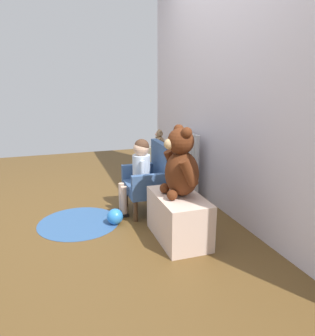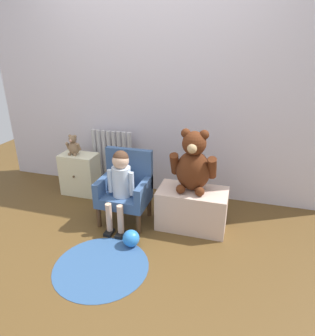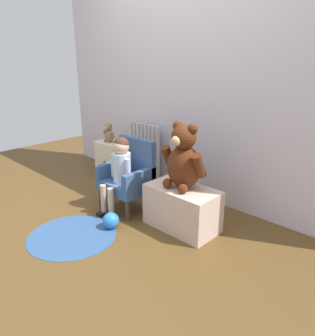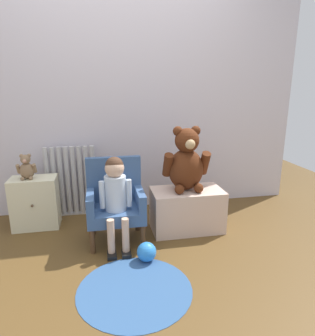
{
  "view_description": "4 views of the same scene",
  "coord_description": "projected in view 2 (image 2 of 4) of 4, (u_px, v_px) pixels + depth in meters",
  "views": [
    {
      "loc": [
        2.84,
        -0.33,
        1.29
      ],
      "look_at": [
        0.29,
        0.51,
        0.54
      ],
      "focal_mm": 35.0,
      "sensor_mm": 36.0,
      "label": 1
    },
    {
      "loc": [
        0.93,
        -1.79,
        1.61
      ],
      "look_at": [
        0.23,
        0.59,
        0.56
      ],
      "focal_mm": 32.0,
      "sensor_mm": 36.0,
      "label": 2
    },
    {
      "loc": [
        2.19,
        -1.38,
        1.45
      ],
      "look_at": [
        0.3,
        0.56,
        0.5
      ],
      "focal_mm": 35.0,
      "sensor_mm": 36.0,
      "label": 3
    },
    {
      "loc": [
        -0.18,
        -1.78,
        1.26
      ],
      "look_at": [
        0.29,
        0.58,
        0.6
      ],
      "focal_mm": 32.0,
      "sensor_mm": 36.0,
      "label": 4
    }
  ],
  "objects": [
    {
      "name": "ground_plane",
      "position": [
        110.0,
        255.0,
        2.45
      ],
      "size": [
        6.0,
        6.0,
        0.0
      ],
      "primitive_type": "plane",
      "color": "brown"
    },
    {
      "name": "back_wall",
      "position": [
        155.0,
        85.0,
        3.1
      ],
      "size": [
        3.8,
        0.05,
        2.4
      ],
      "primitive_type": "cube",
      "color": "silver",
      "rests_on": "ground_plane"
    },
    {
      "name": "radiator",
      "position": [
        113.0,
        161.0,
        3.45
      ],
      "size": [
        0.5,
        0.05,
        0.7
      ],
      "color": "#B7B5B6",
      "rests_on": "ground_plane"
    },
    {
      "name": "small_dresser",
      "position": [
        80.0,
        174.0,
        3.38
      ],
      "size": [
        0.4,
        0.27,
        0.47
      ],
      "color": "beige",
      "rests_on": "ground_plane"
    },
    {
      "name": "child_armchair",
      "position": [
        126.0,
        187.0,
        2.83
      ],
      "size": [
        0.46,
        0.38,
        0.69
      ],
      "color": "#385481",
      "rests_on": "ground_plane"
    },
    {
      "name": "child_figure",
      "position": [
        120.0,
        179.0,
        2.68
      ],
      "size": [
        0.25,
        0.35,
        0.73
      ],
      "color": "silver",
      "rests_on": "ground_plane"
    },
    {
      "name": "low_bench",
      "position": [
        192.0,
        208.0,
        2.77
      ],
      "size": [
        0.63,
        0.35,
        0.37
      ],
      "primitive_type": "cube",
      "color": "beige",
      "rests_on": "ground_plane"
    },
    {
      "name": "large_teddy_bear",
      "position": [
        193.0,
        164.0,
        2.62
      ],
      "size": [
        0.41,
        0.29,
        0.56
      ],
      "color": "#512511",
      "rests_on": "low_bench"
    },
    {
      "name": "small_teddy_bear",
      "position": [
        73.0,
        146.0,
        3.24
      ],
      "size": [
        0.16,
        0.11,
        0.22
      ],
      "color": "#84674A",
      "rests_on": "small_dresser"
    },
    {
      "name": "floor_rug",
      "position": [
        101.0,
        266.0,
        2.32
      ],
      "size": [
        0.74,
        0.74,
        0.01
      ],
      "primitive_type": "cylinder",
      "color": "#2F5281",
      "rests_on": "ground_plane"
    },
    {
      "name": "toy_ball",
      "position": [
        131.0,
        238.0,
        2.53
      ],
      "size": [
        0.15,
        0.15,
        0.15
      ],
      "primitive_type": "sphere",
      "color": "#2C7CD2",
      "rests_on": "ground_plane"
    }
  ]
}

